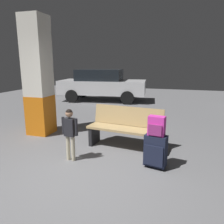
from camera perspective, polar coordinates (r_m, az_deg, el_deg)
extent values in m
cube|color=slate|center=(7.26, 4.51, -2.31)|extent=(18.00, 18.00, 0.10)
cube|color=orange|center=(6.02, -18.03, -0.65)|extent=(0.57, 0.57, 1.00)
cube|color=silver|center=(5.88, -19.04, 13.53)|extent=(0.56, 0.56, 1.96)
cube|color=tan|center=(4.70, 3.04, -4.47)|extent=(1.64, 0.65, 0.05)
cube|color=tan|center=(4.87, 4.16, -1.03)|extent=(1.60, 0.32, 0.42)
cube|color=black|center=(5.07, -4.62, -5.97)|extent=(0.13, 0.41, 0.41)
cube|color=black|center=(4.58, 11.50, -8.27)|extent=(0.13, 0.41, 0.41)
cube|color=#191E33|center=(3.98, 11.26, -9.79)|extent=(0.41, 0.28, 0.56)
cube|color=#191E33|center=(3.90, 10.70, -11.17)|extent=(0.34, 0.10, 0.36)
cube|color=#A5A5AA|center=(3.95, 11.79, -5.79)|extent=(0.14, 0.05, 0.02)
cylinder|color=black|center=(4.22, 9.33, -12.83)|extent=(0.03, 0.05, 0.04)
cylinder|color=black|center=(4.13, 13.62, -13.58)|extent=(0.03, 0.05, 0.04)
cube|color=#D833A5|center=(3.83, 11.55, -3.55)|extent=(0.30, 0.21, 0.34)
cube|color=#8E2B70|center=(3.75, 11.11, -4.66)|extent=(0.23, 0.07, 0.19)
cylinder|color=black|center=(3.79, 11.66, -1.25)|extent=(0.06, 0.03, 0.02)
cylinder|color=beige|center=(4.26, -10.08, -9.34)|extent=(0.07, 0.07, 0.49)
cylinder|color=beige|center=(4.32, -11.34, -9.08)|extent=(0.07, 0.07, 0.49)
cube|color=#232328|center=(4.15, -10.95, -3.89)|extent=(0.21, 0.14, 0.34)
cylinder|color=#232328|center=(4.08, -9.30, -3.90)|extent=(0.06, 0.06, 0.33)
cylinder|color=#232328|center=(4.23, -12.57, -3.43)|extent=(0.06, 0.06, 0.33)
sphere|color=#A87A5B|center=(4.09, -11.11, -0.39)|extent=(0.14, 0.14, 0.14)
sphere|color=black|center=(4.08, -11.12, -0.13)|extent=(0.13, 0.13, 0.13)
cylinder|color=red|center=(4.27, -11.01, -3.21)|extent=(0.06, 0.06, 0.10)
cylinder|color=red|center=(4.25, -11.05, -2.23)|extent=(0.01, 0.01, 0.06)
cube|color=silver|center=(10.76, -2.41, 6.54)|extent=(4.27, 2.15, 0.64)
cube|color=black|center=(10.74, -3.23, 9.63)|extent=(2.26, 1.77, 0.52)
cylinder|color=black|center=(11.38, 4.93, 4.97)|extent=(0.62, 0.27, 0.60)
cylinder|color=black|center=(9.81, 4.01, 3.74)|extent=(0.62, 0.27, 0.60)
cylinder|color=black|center=(11.91, -7.67, 5.25)|extent=(0.62, 0.27, 0.60)
cylinder|color=black|center=(10.42, -10.38, 4.09)|extent=(0.62, 0.27, 0.60)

